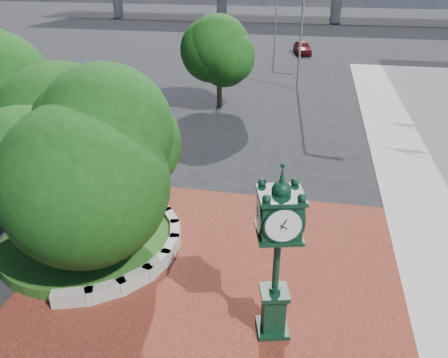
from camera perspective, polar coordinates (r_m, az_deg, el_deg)
ground at (r=15.47m, az=-0.46°, el=-10.76°), size 200.00×200.00×0.00m
plaza at (r=14.69m, az=-1.31°, el=-13.00°), size 12.00×12.00×0.04m
planter_wall at (r=16.00m, az=-10.09°, el=-8.62°), size 2.96×6.77×0.54m
grass_bed at (r=16.95m, az=-17.37°, el=-7.64°), size 6.10×6.10×0.40m
tree_planter at (r=15.33m, az=-19.12°, el=3.38°), size 5.20×5.20×6.33m
tree_street at (r=31.37m, az=-0.63°, el=15.17°), size 4.40×4.40×5.45m
post_clock at (r=11.34m, az=7.00°, el=-9.00°), size 1.26×1.26×5.12m
parked_car at (r=52.51m, az=10.20°, el=16.57°), size 2.50×4.55×1.47m
street_lamp_near at (r=35.97m, az=10.59°, el=20.24°), size 2.18×0.62×9.79m
street_lamp_far at (r=54.75m, az=7.14°, el=22.10°), size 2.03×0.73×9.24m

